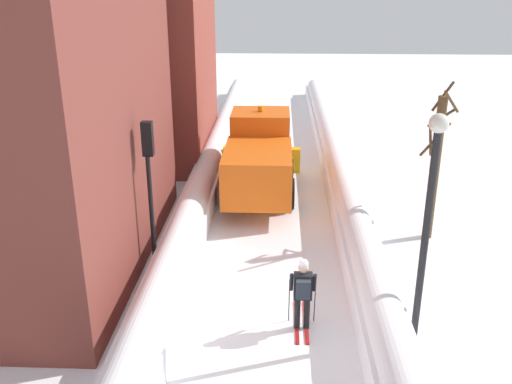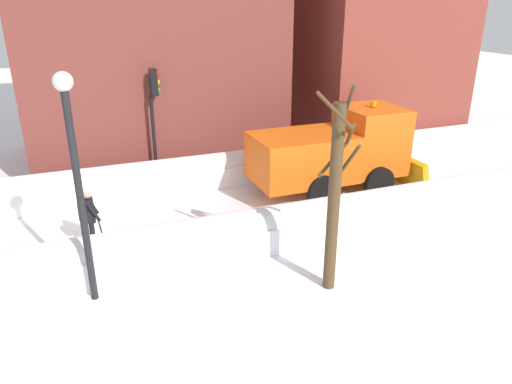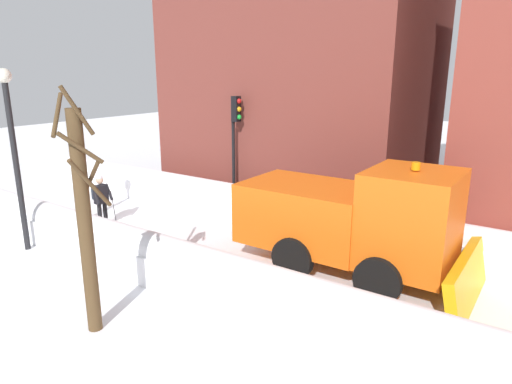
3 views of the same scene
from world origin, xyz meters
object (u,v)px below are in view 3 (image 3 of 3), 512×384
object	(u,v)px
street_lamp	(13,139)
bare_tree_near	(85,219)
plow_truck	(355,220)
traffic_light_pole	(236,132)
skier	(101,198)

from	to	relation	value
street_lamp	bare_tree_near	xyz separation A→B (m)	(1.56, 5.30, -0.92)
plow_truck	traffic_light_pole	bearing A→B (deg)	-114.90
skier	traffic_light_pole	size ratio (longest dim) A/B	0.43
skier	street_lamp	size ratio (longest dim) A/B	0.35
plow_truck	bare_tree_near	xyz separation A→B (m)	(5.42, -3.28, 0.89)
street_lamp	bare_tree_near	bearing A→B (deg)	73.56
street_lamp	traffic_light_pole	bearing A→B (deg)	156.58
bare_tree_near	street_lamp	bearing A→B (deg)	-106.44
skier	traffic_light_pole	world-z (taller)	traffic_light_pole
plow_truck	bare_tree_near	distance (m)	6.40
skier	bare_tree_near	size ratio (longest dim) A/B	0.37
plow_truck	street_lamp	distance (m)	9.58
traffic_light_pole	skier	bearing A→B (deg)	-33.78
plow_truck	skier	bearing A→B (deg)	-81.20
traffic_light_pole	street_lamp	distance (m)	7.12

